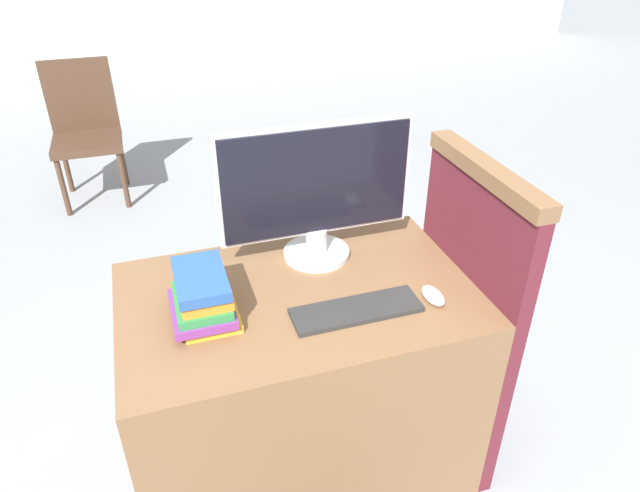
{
  "coord_description": "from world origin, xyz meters",
  "views": [
    {
      "loc": [
        -0.38,
        -1.04,
        1.82
      ],
      "look_at": [
        0.06,
        0.32,
        0.94
      ],
      "focal_mm": 32.0,
      "sensor_mm": 36.0,
      "label": 1
    }
  ],
  "objects_px": {
    "monitor": "(316,191)",
    "far_chair": "(85,126)",
    "mouse": "(433,296)",
    "keyboard": "(356,310)",
    "book_stack": "(203,297)"
  },
  "relations": [
    {
      "from": "keyboard",
      "to": "book_stack",
      "type": "bearing_deg",
      "value": 165.31
    },
    {
      "from": "monitor",
      "to": "keyboard",
      "type": "bearing_deg",
      "value": -87.14
    },
    {
      "from": "mouse",
      "to": "monitor",
      "type": "bearing_deg",
      "value": 126.69
    },
    {
      "from": "monitor",
      "to": "keyboard",
      "type": "height_order",
      "value": "monitor"
    },
    {
      "from": "monitor",
      "to": "far_chair",
      "type": "xyz_separation_m",
      "value": [
        -0.87,
        2.4,
        -0.5
      ]
    },
    {
      "from": "monitor",
      "to": "far_chair",
      "type": "bearing_deg",
      "value": 109.87
    },
    {
      "from": "monitor",
      "to": "book_stack",
      "type": "height_order",
      "value": "monitor"
    },
    {
      "from": "book_stack",
      "to": "far_chair",
      "type": "bearing_deg",
      "value": 99.79
    },
    {
      "from": "keyboard",
      "to": "book_stack",
      "type": "xyz_separation_m",
      "value": [
        -0.43,
        0.11,
        0.07
      ]
    },
    {
      "from": "monitor",
      "to": "book_stack",
      "type": "relative_size",
      "value": 2.64
    },
    {
      "from": "monitor",
      "to": "far_chair",
      "type": "relative_size",
      "value": 0.7
    },
    {
      "from": "keyboard",
      "to": "monitor",
      "type": "bearing_deg",
      "value": 92.86
    },
    {
      "from": "monitor",
      "to": "mouse",
      "type": "distance_m",
      "value": 0.5
    },
    {
      "from": "far_chair",
      "to": "mouse",
      "type": "bearing_deg",
      "value": -34.82
    },
    {
      "from": "keyboard",
      "to": "mouse",
      "type": "bearing_deg",
      "value": -3.27
    }
  ]
}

